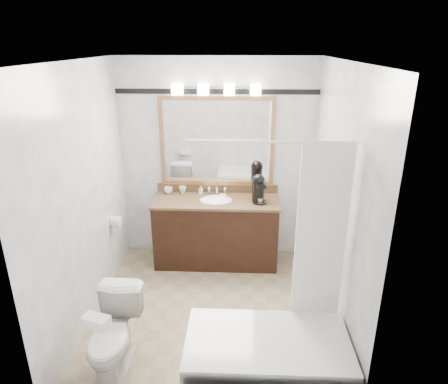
{
  "coord_description": "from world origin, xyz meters",
  "views": [
    {
      "loc": [
        0.3,
        -3.47,
        2.66
      ],
      "look_at": [
        0.13,
        0.35,
        1.2
      ],
      "focal_mm": 32.0,
      "sensor_mm": 36.0,
      "label": 1
    }
  ],
  "objects": [
    {
      "name": "bathtub",
      "position": [
        0.55,
        -0.9,
        0.28
      ],
      "size": [
        1.3,
        0.75,
        1.96
      ],
      "color": "white",
      "rests_on": "ground"
    },
    {
      "name": "accent_stripe",
      "position": [
        0.0,
        1.29,
        2.1
      ],
      "size": [
        2.4,
        0.01,
        0.06
      ],
      "primitive_type": "cube",
      "color": "black",
      "rests_on": "room"
    },
    {
      "name": "room",
      "position": [
        0.0,
        0.0,
        1.25
      ],
      "size": [
        2.42,
        2.62,
        2.52
      ],
      "color": "#998867",
      "rests_on": "ground"
    },
    {
      "name": "cup_left",
      "position": [
        -0.62,
        1.21,
        0.89
      ],
      "size": [
        0.13,
        0.13,
        0.08
      ],
      "primitive_type": "imported",
      "rotation": [
        0.0,
        0.0,
        -0.33
      ],
      "color": "white",
      "rests_on": "vanity"
    },
    {
      "name": "tp_roll",
      "position": [
        -1.14,
        0.66,
        0.7
      ],
      "size": [
        0.11,
        0.12,
        0.12
      ],
      "primitive_type": "cylinder",
      "rotation": [
        0.0,
        1.57,
        0.0
      ],
      "color": "white",
      "rests_on": "room"
    },
    {
      "name": "cup_right",
      "position": [
        -0.44,
        1.23,
        0.89
      ],
      "size": [
        0.11,
        0.11,
        0.09
      ],
      "primitive_type": "imported",
      "rotation": [
        0.0,
        0.0,
        -0.16
      ],
      "color": "white",
      "rests_on": "vanity"
    },
    {
      "name": "vanity",
      "position": [
        0.0,
        1.02,
        0.44
      ],
      "size": [
        1.53,
        0.58,
        0.97
      ],
      "color": "black",
      "rests_on": "ground"
    },
    {
      "name": "coffee_maker",
      "position": [
        0.51,
        0.99,
        1.02
      ],
      "size": [
        0.18,
        0.22,
        0.34
      ],
      "rotation": [
        0.0,
        0.0,
        0.35
      ],
      "color": "black",
      "rests_on": "vanity"
    },
    {
      "name": "mirror",
      "position": [
        0.0,
        1.28,
        1.5
      ],
      "size": [
        1.4,
        0.04,
        1.1
      ],
      "color": "#A17249",
      "rests_on": "room"
    },
    {
      "name": "soap_bar",
      "position": [
        0.08,
        1.13,
        0.86
      ],
      "size": [
        0.08,
        0.05,
        0.02
      ],
      "primitive_type": "cube",
      "rotation": [
        0.0,
        0.0,
        -0.06
      ],
      "color": "beige",
      "rests_on": "vanity"
    },
    {
      "name": "vanity_light_bar",
      "position": [
        0.0,
        1.23,
        2.13
      ],
      "size": [
        1.02,
        0.14,
        0.12
      ],
      "color": "silver",
      "rests_on": "room"
    },
    {
      "name": "toilet",
      "position": [
        -0.74,
        -0.82,
        0.35
      ],
      "size": [
        0.4,
        0.69,
        0.69
      ],
      "primitive_type": "imported",
      "rotation": [
        0.0,
        0.0,
        -0.02
      ],
      "color": "white",
      "rests_on": "ground"
    },
    {
      "name": "tissue_box",
      "position": [
        -0.74,
        -1.12,
        0.73
      ],
      "size": [
        0.22,
        0.17,
        0.08
      ],
      "primitive_type": "cube",
      "rotation": [
        0.0,
        0.0,
        -0.31
      ],
      "color": "white",
      "rests_on": "toilet"
    },
    {
      "name": "soap_bottle_a",
      "position": [
        -0.2,
        1.2,
        0.9
      ],
      "size": [
        0.05,
        0.05,
        0.1
      ],
      "primitive_type": "imported",
      "rotation": [
        0.0,
        0.0,
        -0.04
      ],
      "color": "white",
      "rests_on": "vanity"
    }
  ]
}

